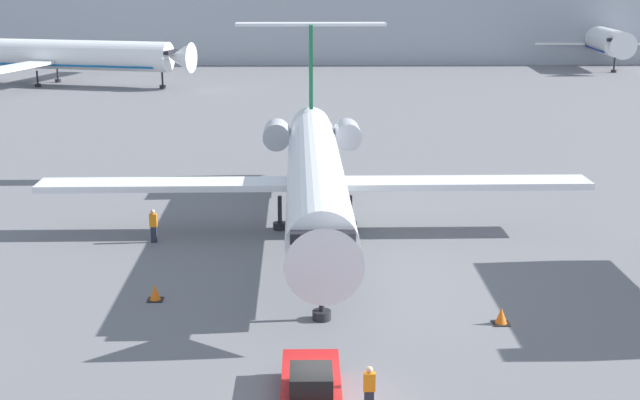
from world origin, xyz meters
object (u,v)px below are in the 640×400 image
object	(u,v)px
pushback_tug	(311,388)
worker_near_tug	(369,389)
airplane_main	(315,172)
worker_by_wing	(153,225)
airplane_parked_far_right	(54,54)
traffic_cone_left	(155,293)
traffic_cone_right	(501,316)
airplane_parked_far_left	(596,38)

from	to	relation	value
pushback_tug	worker_near_tug	size ratio (longest dim) A/B	2.73
airplane_main	worker_by_wing	bearing A→B (deg)	-170.24
worker_by_wing	airplane_main	bearing A→B (deg)	9.76
pushback_tug	airplane_parked_far_right	xyz separation A→B (m)	(-32.53, 88.34, 3.29)
worker_near_tug	worker_by_wing	size ratio (longest dim) A/B	0.90
worker_by_wing	traffic_cone_left	world-z (taller)	worker_by_wing
pushback_tug	worker_by_wing	distance (m)	20.70
airplane_main	airplane_parked_far_right	world-z (taller)	airplane_main
airplane_main	worker_near_tug	bearing A→B (deg)	-85.73
airplane_parked_far_right	traffic_cone_right	bearing A→B (deg)	-63.48
worker_near_tug	airplane_parked_far_left	distance (m)	121.53
traffic_cone_right	airplane_parked_far_left	size ratio (longest dim) A/B	0.02
pushback_tug	airplane_parked_far_left	distance (m)	121.65
airplane_main	traffic_cone_left	distance (m)	13.09
pushback_tug	traffic_cone_left	size ratio (longest dim) A/B	6.21
pushback_tug	traffic_cone_right	xyz separation A→B (m)	(8.05, 7.03, -0.27)
worker_near_tug	pushback_tug	bearing A→B (deg)	161.81
worker_near_tug	worker_by_wing	bearing A→B (deg)	118.09
traffic_cone_right	airplane_parked_far_left	world-z (taller)	airplane_parked_far_left
airplane_parked_far_right	worker_by_wing	bearing A→B (deg)	-70.90
airplane_main	traffic_cone_right	world-z (taller)	airplane_main
pushback_tug	traffic_cone_right	distance (m)	10.69
airplane_parked_far_left	airplane_parked_far_right	bearing A→B (deg)	-162.57
pushback_tug	airplane_parked_far_right	bearing A→B (deg)	110.21
pushback_tug	worker_by_wing	size ratio (longest dim) A/B	2.46
traffic_cone_left	airplane_parked_far_left	distance (m)	115.40
worker_by_wing	traffic_cone_right	distance (m)	20.34
pushback_tug	airplane_parked_far_right	size ratio (longest dim) A/B	0.12
airplane_parked_far_right	pushback_tug	bearing A→B (deg)	-69.79
airplane_parked_far_left	traffic_cone_left	bearing A→B (deg)	-117.00
traffic_cone_right	airplane_parked_far_left	xyz separation A→B (m)	(37.35, 105.77, 3.77)
traffic_cone_left	worker_near_tug	bearing A→B (deg)	-50.16
traffic_cone_right	airplane_parked_far_right	world-z (taller)	airplane_parked_far_right
airplane_main	worker_by_wing	size ratio (longest dim) A/B	16.87
worker_near_tug	airplane_main	bearing A→B (deg)	94.27
traffic_cone_left	airplane_parked_far_right	world-z (taller)	airplane_parked_far_right
airplane_main	traffic_cone_left	bearing A→B (deg)	-125.34
airplane_parked_far_right	airplane_parked_far_left	bearing A→B (deg)	17.43
airplane_parked_far_left	airplane_parked_far_right	world-z (taller)	airplane_parked_far_left
worker_near_tug	traffic_cone_left	world-z (taller)	worker_near_tug
airplane_main	traffic_cone_right	xyz separation A→B (m)	(7.68, -13.37, -3.22)
worker_by_wing	airplane_parked_far_left	xyz separation A→B (m)	(53.87, 93.93, 3.12)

